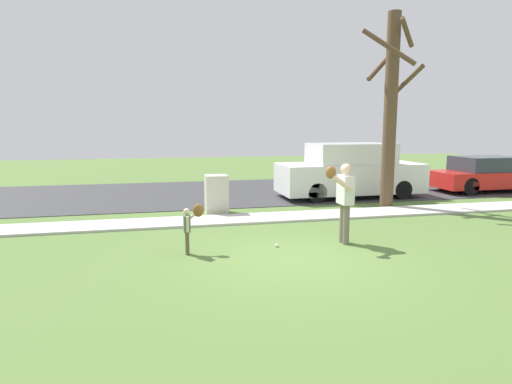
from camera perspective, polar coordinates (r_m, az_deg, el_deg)
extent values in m
plane|color=#567538|center=(11.72, -0.37, -3.69)|extent=(48.00, 48.00, 0.00)
cube|color=beige|center=(11.81, -0.48, -3.45)|extent=(36.00, 1.20, 0.06)
cube|color=#38383A|center=(16.65, -4.23, -0.01)|extent=(36.00, 6.80, 0.02)
cylinder|color=#6B6656|center=(9.48, 11.66, -4.18)|extent=(0.14, 0.14, 0.86)
cylinder|color=#6B6656|center=(9.63, 11.22, -3.97)|extent=(0.14, 0.14, 0.86)
cube|color=silver|center=(9.42, 11.57, 0.28)|extent=(0.24, 0.42, 0.61)
sphere|color=beige|center=(9.37, 11.65, 2.93)|extent=(0.23, 0.23, 0.23)
cylinder|color=beige|center=(9.05, 10.84, 1.36)|extent=(0.53, 0.11, 0.41)
ellipsoid|color=brown|center=(8.95, 9.71, 2.53)|extent=(0.22, 0.14, 0.26)
cylinder|color=beige|center=(9.65, 10.92, 0.60)|extent=(0.10, 0.10, 0.57)
cylinder|color=brown|center=(8.77, -8.96, -6.49)|extent=(0.07, 0.07, 0.46)
cylinder|color=brown|center=(8.68, -8.91, -6.64)|extent=(0.07, 0.07, 0.46)
cube|color=#4C7251|center=(8.63, -8.99, -4.04)|extent=(0.13, 0.22, 0.33)
sphere|color=beige|center=(8.58, -9.03, -2.51)|extent=(0.12, 0.12, 0.12)
cylinder|color=beige|center=(8.75, -8.19, -3.06)|extent=(0.28, 0.06, 0.22)
ellipsoid|color=brown|center=(8.74, -7.51, -2.38)|extent=(0.22, 0.14, 0.26)
cylinder|color=beige|center=(8.50, -8.91, -4.18)|extent=(0.05, 0.05, 0.31)
sphere|color=white|center=(9.19, 2.73, -6.94)|extent=(0.07, 0.07, 0.07)
cube|color=beige|center=(12.63, -5.17, -0.29)|extent=(0.63, 0.60, 1.10)
cylinder|color=brown|center=(14.02, 17.08, 9.90)|extent=(0.40, 0.40, 5.81)
cylinder|color=brown|center=(14.48, 18.78, 13.23)|extent=(0.54, 1.37, 1.03)
cylinder|color=brown|center=(14.35, 15.69, 15.28)|extent=(1.06, 0.70, 0.86)
cylinder|color=brown|center=(13.58, 16.91, 17.62)|extent=(1.27, 1.12, 1.15)
cylinder|color=brown|center=(14.14, 19.05, 19.06)|extent=(0.85, 0.73, 0.74)
cube|color=silver|center=(15.73, 12.09, 1.84)|extent=(5.00, 1.95, 1.00)
cube|color=silver|center=(15.65, 12.19, 4.93)|extent=(2.75, 1.79, 0.70)
cylinder|color=black|center=(14.38, 7.91, -0.10)|extent=(0.64, 0.22, 0.64)
cylinder|color=black|center=(15.99, 5.70, 0.81)|extent=(0.64, 0.22, 0.64)
cylinder|color=black|center=(15.75, 18.50, 0.29)|extent=(0.64, 0.22, 0.64)
cylinder|color=black|center=(17.23, 15.51, 1.10)|extent=(0.64, 0.22, 0.64)
cube|color=red|center=(18.90, 27.58, 1.55)|extent=(4.00, 1.75, 0.60)
cube|color=#2D333D|center=(18.85, 27.70, 3.29)|extent=(2.20, 1.61, 0.55)
cylinder|color=black|center=(17.55, 26.08, 0.67)|extent=(0.64, 0.22, 0.64)
cylinder|color=black|center=(18.75, 23.15, 1.31)|extent=(0.64, 0.22, 0.64)
cylinder|color=black|center=(20.31, 28.81, 1.44)|extent=(0.64, 0.22, 0.64)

